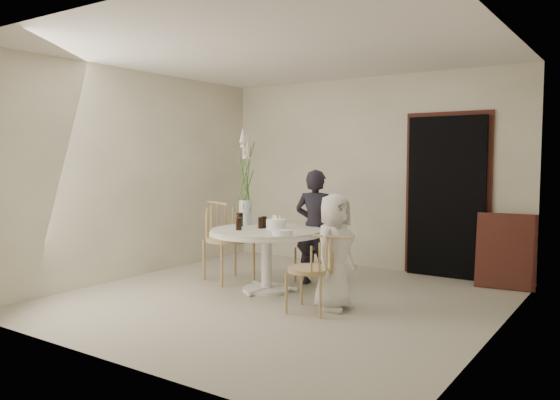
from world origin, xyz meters
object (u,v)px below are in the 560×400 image
Objects in this scene: table at (266,239)px; flower_vase at (245,184)px; girl at (315,227)px; birthday_cake at (276,224)px; chair_right at (321,262)px; boy at (335,252)px; chair_left at (223,229)px; chair_far at (321,237)px.

flower_vase reaches higher than table.
girl is 0.56m from birthday_cake.
girl reaches higher than chair_right.
boy is (0.73, -0.84, -0.11)m from girl.
chair_left is at bearing 174.19° from birthday_cake.
birthday_cake is at bearing 54.84° from table.
chair_far is at bearing 39.33° from boy.
chair_far is 1.26m from chair_left.
chair_far is 1.43m from boy.
chair_left reaches higher than birthday_cake.
girl is at bearing 24.06° from flower_vase.
birthday_cake is at bearing 74.41° from boy.
chair_far is at bearing 80.39° from birthday_cake.
chair_left is at bearing -116.84° from chair_right.
chair_far is 0.69× the size of flower_vase.
chair_right is 0.67× the size of boy.
girl is at bearing -72.92° from chair_far.
chair_right is (0.78, -1.36, -0.03)m from chair_far.
chair_right is at bearing -88.87° from chair_left.
boy is 5.20× the size of birthday_cake.
flower_vase reaches higher than chair_far.
girl is (1.13, 0.41, 0.06)m from chair_left.
girl reaches higher than chair_far.
table is 0.84m from chair_left.
chair_far is at bearing 77.28° from table.
table is 5.77× the size of birthday_cake.
chair_far is at bearing -81.34° from girl.
chair_right is 1.10m from birthday_cake.
girl is 1.12m from boy.
birthday_cake is at bearing -100.66° from chair_far.
chair_left is at bearing -170.44° from flower_vase.
birthday_cake is (-0.92, 0.54, 0.27)m from chair_right.
chair_far is (0.21, 0.92, -0.07)m from table.
flower_vase reaches higher than boy.
chair_right is at bearing -24.82° from flower_vase.
boy is at bearing -82.69° from chair_left.
girl is 1.02m from flower_vase.
table is at bearing 80.54° from boy.
flower_vase is at bearing 165.54° from birthday_cake.
birthday_cake is (-0.14, -0.82, 0.24)m from chair_far.
table is at bearing 53.23° from girl.
chair_far is at bearing -34.23° from chair_left.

